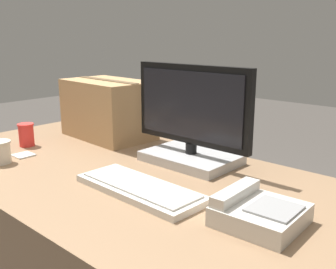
# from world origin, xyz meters

# --- Properties ---
(office_desk) EXTENTS (1.80, 0.90, 0.74)m
(office_desk) POSITION_xyz_m (0.00, 0.00, 0.37)
(office_desk) COLOR #8C6B4C
(office_desk) RESTS_ON ground_plane
(monitor) EXTENTS (0.52, 0.25, 0.38)m
(monitor) POSITION_xyz_m (0.12, 0.25, 0.88)
(monitor) COLOR #B7B7B7
(monitor) RESTS_ON office_desk
(keyboard) EXTENTS (0.46, 0.18, 0.03)m
(keyboard) POSITION_xyz_m (0.19, -0.10, 0.75)
(keyboard) COLOR beige
(keyboard) RESTS_ON office_desk
(desk_phone) EXTENTS (0.22, 0.21, 0.08)m
(desk_phone) POSITION_xyz_m (0.57, -0.03, 0.77)
(desk_phone) COLOR beige
(desk_phone) RESTS_ON office_desk
(paper_cup_left) EXTENTS (0.07, 0.07, 0.10)m
(paper_cup_left) POSITION_xyz_m (-0.57, -0.06, 0.79)
(paper_cup_left) COLOR red
(paper_cup_left) RESTS_ON office_desk
(paper_cup_right) EXTENTS (0.09, 0.09, 0.09)m
(paper_cup_right) POSITION_xyz_m (-0.42, -0.26, 0.78)
(paper_cup_right) COLOR beige
(paper_cup_right) RESTS_ON office_desk
(cardboard_box) EXTENTS (0.45, 0.30, 0.28)m
(cardboard_box) POSITION_xyz_m (-0.42, 0.29, 0.88)
(cardboard_box) COLOR tan
(cardboard_box) RESTS_ON office_desk
(sticky_note_pad) EXTENTS (0.07, 0.07, 0.01)m
(sticky_note_pad) POSITION_xyz_m (-0.44, -0.15, 0.74)
(sticky_note_pad) COLOR silver
(sticky_note_pad) RESTS_ON office_desk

